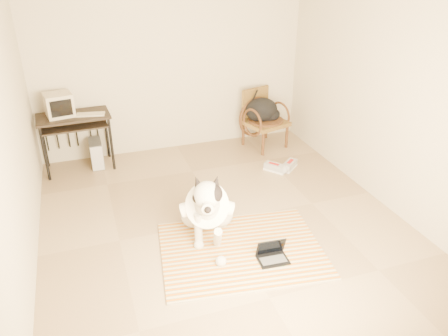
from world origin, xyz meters
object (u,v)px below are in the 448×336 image
computer_desk (74,123)px  crt_monitor (59,105)px  dog (207,208)px  rattan_chair (263,119)px  laptop (272,255)px  backpack (263,111)px  pc_tower (96,153)px

computer_desk → crt_monitor: 0.31m
dog → computer_desk: 2.50m
dog → rattan_chair: 2.58m
rattan_chair → dog: bearing=-126.9°
computer_desk → laptop: bearing=-58.3°
rattan_chair → crt_monitor: bearing=177.4°
laptop → rattan_chair: size_ratio=0.35×
laptop → rattan_chair: (1.06, 2.69, 0.37)m
dog → laptop: (0.48, -0.63, -0.28)m
laptop → rattan_chair: 2.91m
laptop → backpack: backpack is taller
laptop → backpack: size_ratio=0.58×
computer_desk → pc_tower: size_ratio=2.43×
laptop → rattan_chair: rattan_chair is taller
rattan_chair → backpack: 0.14m
dog → computer_desk: dog is taller
pc_tower → rattan_chair: bearing=-2.5°
computer_desk → rattan_chair: (2.78, -0.09, -0.24)m
pc_tower → backpack: backpack is taller
computer_desk → backpack: (2.76, -0.10, -0.10)m
computer_desk → pc_tower: 0.55m
dog → computer_desk: size_ratio=1.26×
pc_tower → dog: bearing=-65.2°
pc_tower → rattan_chair: (2.55, -0.11, 0.26)m
laptop → pc_tower: bearing=118.0°
laptop → crt_monitor: bearing=123.6°
laptop → computer_desk: computer_desk is taller
rattan_chair → computer_desk: bearing=178.1°
laptop → crt_monitor: crt_monitor is taller
laptop → computer_desk: size_ratio=0.32×
backpack → pc_tower: bearing=177.3°
backpack → crt_monitor: bearing=177.2°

